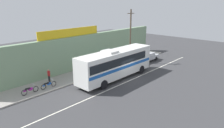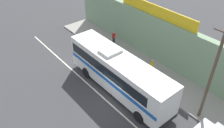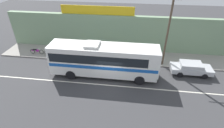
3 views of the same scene
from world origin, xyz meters
TOP-DOWN VIEW (x-y plane):
  - ground_plane at (0.00, 0.00)m, footprint 70.00×70.00m
  - sidewalk_slab at (0.00, 5.20)m, footprint 30.00×3.60m
  - storefront_facade at (0.00, 7.35)m, footprint 30.00×0.70m
  - storefront_billboard at (-2.65, 7.35)m, footprint 9.52×0.12m
  - road_center_stripe at (0.00, -0.80)m, footprint 30.00×0.14m
  - intercity_bus at (-0.85, 0.93)m, footprint 11.33×2.59m
  - parked_car at (8.68, 2.45)m, footprint 4.38×1.84m
  - utility_pole at (5.80, 3.83)m, footprint 1.60×0.22m
  - motorcycle_red at (-10.39, 4.31)m, footprint 1.85×0.56m
  - motorcycle_purple at (-8.33, 4.17)m, footprint 1.89×0.56m
  - pedestrian_far_left at (-0.39, 4.88)m, footprint 0.30×0.48m
  - pedestrian_near_shop at (-7.25, 5.77)m, footprint 0.30×0.48m

SIDE VIEW (x-z plane):
  - ground_plane at x=0.00m, z-range 0.00..0.00m
  - road_center_stripe at x=0.00m, z-range 0.00..0.01m
  - sidewalk_slab at x=0.00m, z-range 0.00..0.14m
  - motorcycle_red at x=-10.39m, z-range 0.09..1.04m
  - motorcycle_purple at x=-8.33m, z-range 0.09..1.04m
  - parked_car at x=8.68m, z-range 0.05..1.42m
  - pedestrian_near_shop at x=-7.25m, z-range 0.26..1.82m
  - pedestrian_far_left at x=-0.39m, z-range 0.27..1.92m
  - intercity_bus at x=-0.85m, z-range 0.17..3.96m
  - storefront_facade at x=0.00m, z-range 0.00..4.80m
  - utility_pole at x=5.80m, z-range 0.28..8.37m
  - storefront_billboard at x=-2.65m, z-range 4.80..5.90m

